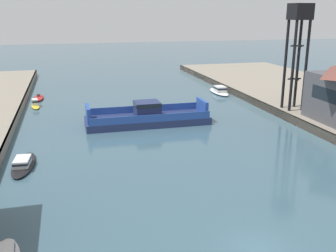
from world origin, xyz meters
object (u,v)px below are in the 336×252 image
object	(u,v)px
moored_boat_far_left	(35,104)
chain_ferry	(147,117)
moored_boat_near_left	(39,98)
moored_boat_mid_right	(23,163)
crane_tower	(299,30)
moored_boat_near_right	(219,91)

from	to	relation	value
moored_boat_far_left	chain_ferry	bearing A→B (deg)	-42.56
moored_boat_near_left	moored_boat_mid_right	size ratio (longest dim) A/B	0.75
crane_tower	moored_boat_far_left	bearing A→B (deg)	156.99
chain_ferry	moored_boat_near_right	distance (m)	27.24
moored_boat_near_left	moored_boat_mid_right	bearing A→B (deg)	-89.50
chain_ferry	moored_boat_mid_right	distance (m)	21.78
chain_ferry	moored_boat_mid_right	size ratio (longest dim) A/B	2.34
crane_tower	moored_boat_near_right	bearing A→B (deg)	102.10
moored_boat_near_right	moored_boat_far_left	xyz separation A→B (m)	(-36.89, -3.04, -0.05)
moored_boat_mid_right	moored_boat_far_left	xyz separation A→B (m)	(-0.54, 29.75, 0.10)
moored_boat_near_left	moored_boat_far_left	distance (m)	6.86
moored_boat_near_right	moored_boat_mid_right	world-z (taller)	moored_boat_near_right
moored_boat_mid_right	moored_boat_near_left	bearing A→B (deg)	90.50
moored_boat_near_left	crane_tower	size ratio (longest dim) A/B	0.36
moored_boat_far_left	moored_boat_near_left	bearing A→B (deg)	88.19
moored_boat_mid_right	moored_boat_far_left	size ratio (longest dim) A/B	1.60
moored_boat_near_left	moored_boat_near_right	world-z (taller)	moored_boat_near_right
moored_boat_mid_right	moored_boat_far_left	world-z (taller)	moored_boat_far_left
chain_ferry	moored_boat_far_left	distance (m)	23.65
moored_boat_mid_right	moored_boat_near_right	bearing A→B (deg)	42.05
chain_ferry	moored_boat_near_left	xyz separation A→B (m)	(-17.20, 22.84, -0.81)
moored_boat_far_left	moored_boat_mid_right	bearing A→B (deg)	-88.97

